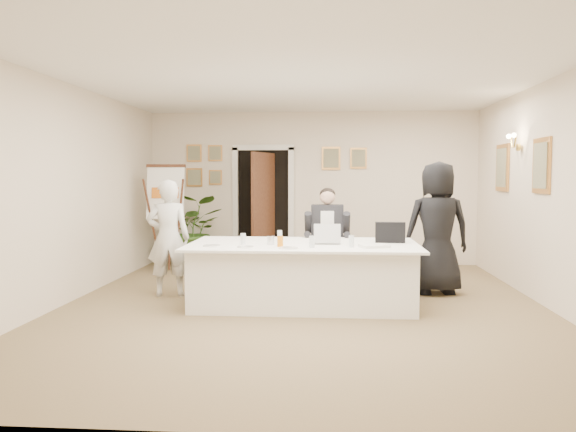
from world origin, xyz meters
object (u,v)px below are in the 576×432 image
(laptop_bag, at_px, (390,232))
(steel_jug, at_px, (271,240))
(seated_man, at_px, (327,237))
(flip_chart, at_px, (167,223))
(oj_glass, at_px, (280,241))
(conference_table, at_px, (303,274))
(standing_man, at_px, (168,238))
(paper_stack, at_px, (374,246))
(potted_palm, at_px, (193,229))
(laptop, at_px, (327,232))
(standing_woman, at_px, (437,228))

(laptop_bag, height_order, steel_jug, laptop_bag)
(seated_man, bearing_deg, flip_chart, 150.63)
(oj_glass, bearing_deg, laptop_bag, 20.99)
(conference_table, relative_size, seated_man, 1.95)
(standing_man, distance_m, paper_stack, 2.79)
(conference_table, xyz_separation_m, steel_jug, (-0.40, -0.15, 0.44))
(potted_palm, bearing_deg, conference_table, -54.78)
(conference_table, height_order, flip_chart, flip_chart)
(seated_man, bearing_deg, paper_stack, -73.96)
(laptop, bearing_deg, oj_glass, -147.31)
(standing_man, xyz_separation_m, laptop_bag, (2.94, -0.23, 0.12))
(conference_table, xyz_separation_m, flip_chart, (-2.41, 2.27, 0.43))
(flip_chart, relative_size, standing_man, 1.13)
(paper_stack, xyz_separation_m, steel_jug, (-1.25, 0.17, 0.04))
(seated_man, relative_size, flip_chart, 0.83)
(standing_man, xyz_separation_m, laptop, (2.14, -0.36, 0.13))
(laptop_bag, xyz_separation_m, steel_jug, (-1.49, -0.32, -0.08))
(potted_palm, bearing_deg, paper_stack, -48.34)
(seated_man, xyz_separation_m, steel_jug, (-0.69, -1.24, 0.10))
(flip_chart, distance_m, standing_woman, 4.46)
(seated_man, relative_size, potted_palm, 1.14)
(conference_table, bearing_deg, steel_jug, -158.64)
(steel_jug, bearing_deg, conference_table, 21.36)
(flip_chart, xyz_separation_m, standing_woman, (4.21, -1.48, 0.09))
(potted_palm, distance_m, steel_jug, 3.70)
(potted_palm, xyz_separation_m, steel_jug, (1.78, -3.24, 0.18))
(laptop_bag, bearing_deg, laptop, -167.81)
(standing_man, relative_size, laptop_bag, 4.21)
(seated_man, relative_size, oj_glass, 11.31)
(standing_man, distance_m, potted_palm, 2.72)
(standing_man, bearing_deg, conference_table, 156.61)
(paper_stack, xyz_separation_m, oj_glass, (-1.12, -0.03, 0.05))
(laptop_bag, xyz_separation_m, paper_stack, (-0.24, -0.49, -0.11))
(laptop_bag, relative_size, paper_stack, 1.15)
(seated_man, height_order, steel_jug, seated_man)
(standing_man, height_order, paper_stack, standing_man)
(standing_woman, bearing_deg, standing_man, 1.13)
(laptop_bag, distance_m, steel_jug, 1.53)
(laptop, bearing_deg, standing_man, 168.60)
(standing_man, bearing_deg, standing_woman, 174.76)
(paper_stack, bearing_deg, oj_glass, -178.30)
(potted_palm, bearing_deg, standing_man, -82.85)
(potted_palm, bearing_deg, oj_glass, -60.87)
(steel_jug, bearing_deg, potted_palm, 118.82)
(conference_table, xyz_separation_m, seated_man, (0.30, 1.08, 0.34))
(conference_table, relative_size, standing_man, 1.82)
(seated_man, relative_size, laptop, 4.18)
(laptop, bearing_deg, laptop_bag, 7.87)
(flip_chart, height_order, oj_glass, flip_chart)
(steel_jug, bearing_deg, flip_chart, 129.72)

